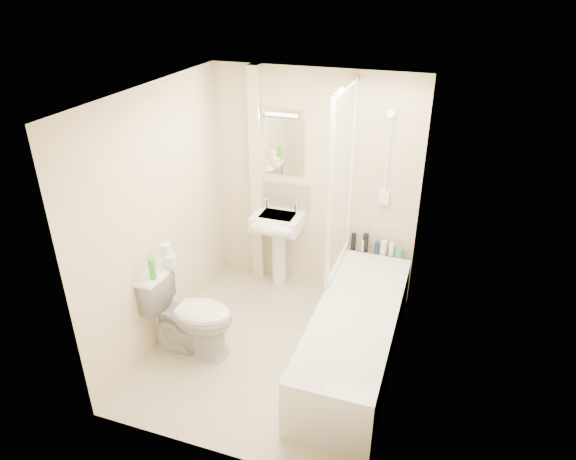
% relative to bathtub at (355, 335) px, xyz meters
% --- Properties ---
extents(floor, '(2.50, 2.50, 0.00)m').
position_rel_bathtub_xyz_m(floor, '(-0.75, -0.07, -0.29)').
color(floor, beige).
rests_on(floor, ground).
extents(wall_back, '(2.20, 0.02, 2.40)m').
position_rel_bathtub_xyz_m(wall_back, '(-0.75, 1.18, 0.91)').
color(wall_back, beige).
rests_on(wall_back, ground).
extents(wall_left, '(0.02, 2.50, 2.40)m').
position_rel_bathtub_xyz_m(wall_left, '(-1.85, -0.07, 0.91)').
color(wall_left, beige).
rests_on(wall_left, ground).
extents(wall_right, '(0.02, 2.50, 2.40)m').
position_rel_bathtub_xyz_m(wall_right, '(0.35, -0.07, 0.91)').
color(wall_right, beige).
rests_on(wall_right, ground).
extents(ceiling, '(2.20, 2.50, 0.02)m').
position_rel_bathtub_xyz_m(ceiling, '(-0.75, -0.07, 2.11)').
color(ceiling, white).
rests_on(ceiling, wall_back).
extents(tile_back, '(0.70, 0.01, 1.75)m').
position_rel_bathtub_xyz_m(tile_back, '(0.00, 1.16, 1.14)').
color(tile_back, beige).
rests_on(tile_back, wall_back).
extents(tile_right, '(0.01, 2.10, 1.75)m').
position_rel_bathtub_xyz_m(tile_right, '(0.34, 0.00, 1.14)').
color(tile_right, beige).
rests_on(tile_right, wall_right).
extents(pipe_boxing, '(0.12, 0.12, 2.40)m').
position_rel_bathtub_xyz_m(pipe_boxing, '(-1.37, 1.12, 0.91)').
color(pipe_boxing, beige).
rests_on(pipe_boxing, ground).
extents(splashback, '(0.60, 0.02, 0.30)m').
position_rel_bathtub_xyz_m(splashback, '(-1.09, 1.17, 0.74)').
color(splashback, beige).
rests_on(splashback, wall_back).
extents(mirror, '(0.46, 0.01, 0.60)m').
position_rel_bathtub_xyz_m(mirror, '(-1.09, 1.16, 1.29)').
color(mirror, white).
rests_on(mirror, wall_back).
extents(strip_light, '(0.42, 0.07, 0.07)m').
position_rel_bathtub_xyz_m(strip_light, '(-1.09, 1.14, 1.66)').
color(strip_light, silver).
rests_on(strip_light, wall_back).
extents(bathtub, '(0.70, 2.10, 0.55)m').
position_rel_bathtub_xyz_m(bathtub, '(0.00, 0.00, 0.00)').
color(bathtub, white).
rests_on(bathtub, ground).
extents(shower_screen, '(0.04, 0.92, 1.80)m').
position_rel_bathtub_xyz_m(shower_screen, '(-0.35, 0.72, 1.16)').
color(shower_screen, white).
rests_on(shower_screen, bathtub).
extents(shower_fixture, '(0.10, 0.16, 0.99)m').
position_rel_bathtub_xyz_m(shower_fixture, '(-0.00, 1.12, 1.26)').
color(shower_fixture, white).
rests_on(shower_fixture, wall_back).
extents(pedestal_sink, '(0.52, 0.48, 1.01)m').
position_rel_bathtub_xyz_m(pedestal_sink, '(-1.09, 0.94, 0.42)').
color(pedestal_sink, white).
rests_on(pedestal_sink, ground).
extents(bottle_black_a, '(0.05, 0.05, 0.19)m').
position_rel_bathtub_xyz_m(bottle_black_a, '(-0.27, 1.09, 0.35)').
color(bottle_black_a, black).
rests_on(bottle_black_a, bathtub).
extents(bottle_white_a, '(0.05, 0.05, 0.14)m').
position_rel_bathtub_xyz_m(bottle_white_a, '(-0.16, 1.09, 0.33)').
color(bottle_white_a, white).
rests_on(bottle_white_a, bathtub).
extents(bottle_black_b, '(0.06, 0.06, 0.20)m').
position_rel_bathtub_xyz_m(bottle_black_b, '(-0.14, 1.09, 0.36)').
color(bottle_black_b, black).
rests_on(bottle_black_b, bathtub).
extents(bottle_blue, '(0.05, 0.05, 0.13)m').
position_rel_bathtub_xyz_m(bottle_blue, '(-0.02, 1.09, 0.33)').
color(bottle_blue, navy).
rests_on(bottle_blue, bathtub).
extents(bottle_cream, '(0.07, 0.07, 0.16)m').
position_rel_bathtub_xyz_m(bottle_cream, '(0.05, 1.09, 0.34)').
color(bottle_cream, '#F5E7BD').
rests_on(bottle_cream, bathtub).
extents(bottle_white_b, '(0.05, 0.05, 0.15)m').
position_rel_bathtub_xyz_m(bottle_white_b, '(0.13, 1.09, 0.34)').
color(bottle_white_b, white).
rests_on(bottle_white_b, bathtub).
extents(bottle_green, '(0.07, 0.07, 0.08)m').
position_rel_bathtub_xyz_m(bottle_green, '(0.21, 1.09, 0.30)').
color(bottle_green, green).
rests_on(bottle_green, bathtub).
extents(toilet, '(0.56, 0.87, 0.83)m').
position_rel_bathtub_xyz_m(toilet, '(-1.47, -0.34, 0.13)').
color(toilet, white).
rests_on(toilet, ground).
extents(toilet_roll_lower, '(0.11, 0.11, 0.10)m').
position_rel_bathtub_xyz_m(toilet_roll_lower, '(-1.68, -0.24, 0.59)').
color(toilet_roll_lower, white).
rests_on(toilet_roll_lower, toilet).
extents(toilet_roll_upper, '(0.10, 0.10, 0.10)m').
position_rel_bathtub_xyz_m(toilet_roll_upper, '(-1.72, -0.23, 0.69)').
color(toilet_roll_upper, white).
rests_on(toilet_roll_upper, toilet_roll_lower).
extents(green_bottle, '(0.06, 0.06, 0.19)m').
position_rel_bathtub_xyz_m(green_bottle, '(-1.72, -0.47, 0.63)').
color(green_bottle, green).
rests_on(green_bottle, toilet).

